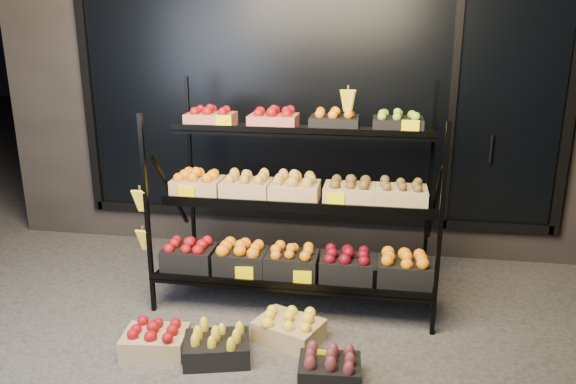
% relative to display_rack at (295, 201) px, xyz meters
% --- Properties ---
extents(ground, '(24.00, 24.00, 0.00)m').
position_rel_display_rack_xyz_m(ground, '(0.01, -0.60, -0.79)').
color(ground, '#514F4C').
rests_on(ground, ground).
extents(building, '(6.00, 2.08, 3.50)m').
position_rel_display_rack_xyz_m(building, '(0.01, 1.99, 0.96)').
color(building, '#2D2826').
rests_on(building, ground).
extents(display_rack, '(2.18, 1.02, 1.73)m').
position_rel_display_rack_xyz_m(display_rack, '(0.00, 0.00, 0.00)').
color(display_rack, black).
rests_on(display_rack, ground).
extents(tag_floor_b, '(0.13, 0.01, 0.12)m').
position_rel_display_rack_xyz_m(tag_floor_b, '(0.30, -1.00, -0.73)').
color(tag_floor_b, '#FFE500').
rests_on(tag_floor_b, ground).
extents(floor_crate_left, '(0.44, 0.35, 0.20)m').
position_rel_display_rack_xyz_m(floor_crate_left, '(-0.78, -0.95, -0.69)').
color(floor_crate_left, tan).
rests_on(floor_crate_left, ground).
extents(floor_crate_midleft, '(0.48, 0.41, 0.21)m').
position_rel_display_rack_xyz_m(floor_crate_midleft, '(-0.36, -0.96, -0.69)').
color(floor_crate_midleft, black).
rests_on(floor_crate_midleft, ground).
extents(floor_crate_midright, '(0.51, 0.45, 0.21)m').
position_rel_display_rack_xyz_m(floor_crate_midright, '(0.06, -0.66, -0.69)').
color(floor_crate_midright, tan).
rests_on(floor_crate_midright, ground).
extents(floor_crate_right, '(0.39, 0.30, 0.19)m').
position_rel_display_rack_xyz_m(floor_crate_right, '(0.38, -1.07, -0.70)').
color(floor_crate_right, black).
rests_on(floor_crate_right, ground).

